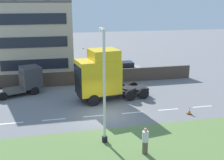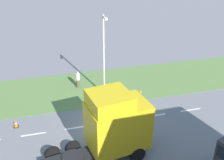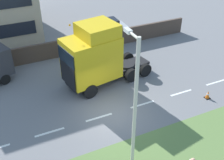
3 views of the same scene
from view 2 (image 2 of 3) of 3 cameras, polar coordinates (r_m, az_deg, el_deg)
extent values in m
plane|color=slate|center=(22.14, -1.21, -8.74)|extent=(120.00, 120.00, 0.00)
cube|color=#607F42|center=(27.11, -4.21, -1.48)|extent=(7.00, 44.00, 0.01)
cube|color=white|center=(21.79, -15.66, -10.58)|extent=(0.16, 1.80, 0.00)
cube|color=white|center=(21.82, -7.17, -9.57)|extent=(0.16, 1.80, 0.00)
cube|color=white|center=(22.32, 1.06, -8.39)|extent=(0.16, 1.80, 0.00)
cube|color=white|center=(23.25, 8.73, -7.12)|extent=(0.16, 1.80, 0.00)
cube|color=white|center=(24.56, 15.67, -5.87)|extent=(0.16, 1.80, 0.00)
cube|color=black|center=(18.58, -3.27, -14.42)|extent=(2.47, 6.97, 0.24)
cube|color=gold|center=(18.01, 1.21, -9.15)|extent=(3.05, 4.12, 3.07)
cube|color=black|center=(19.15, 6.42, -9.33)|extent=(2.07, 0.41, 1.72)
cube|color=black|center=(18.38, 6.64, -5.94)|extent=(2.19, 0.43, 0.98)
cube|color=gold|center=(16.70, -0.48, -4.14)|extent=(2.71, 2.80, 0.90)
sphere|color=orange|center=(16.59, 5.82, -2.44)|extent=(0.14, 0.14, 0.14)
cylinder|color=black|center=(18.13, -7.98, -15.21)|extent=(1.56, 1.56, 0.12)
cylinder|color=black|center=(20.20, 1.99, -10.94)|extent=(0.49, 1.08, 1.04)
cylinder|color=black|center=(18.69, 5.14, -14.81)|extent=(0.49, 1.08, 1.04)
cylinder|color=black|center=(19.23, -7.94, -13.57)|extent=(0.49, 1.08, 1.04)
cylinder|color=black|center=(19.02, -12.00, -14.52)|extent=(0.49, 1.08, 1.04)
cylinder|color=black|center=(25.79, -1.58, -2.53)|extent=(0.37, 0.37, 0.40)
cylinder|color=beige|center=(24.24, -1.69, 4.65)|extent=(0.17, 0.17, 7.39)
cylinder|color=beige|center=(22.68, -1.54, 12.64)|extent=(0.90, 0.12, 0.12)
cube|color=silver|center=(22.25, -1.27, 12.36)|extent=(0.44, 0.20, 0.16)
cylinder|color=brown|center=(27.06, -6.89, -0.70)|extent=(0.34, 0.34, 0.82)
cylinder|color=beige|center=(26.72, -6.98, 0.69)|extent=(0.39, 0.39, 0.65)
sphere|color=tan|center=(26.53, -7.03, 1.54)|extent=(0.22, 0.22, 0.22)
cube|color=black|center=(22.94, -18.89, -8.96)|extent=(0.36, 0.36, 0.03)
cone|color=orange|center=(22.77, -19.00, -8.36)|extent=(0.28, 0.28, 0.55)
cylinder|color=white|center=(22.76, -19.01, -8.31)|extent=(0.17, 0.17, 0.07)
camera|label=1|loc=(39.24, -2.87, 21.41)|focal=45.00mm
camera|label=3|loc=(31.83, 4.00, 25.00)|focal=45.00mm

